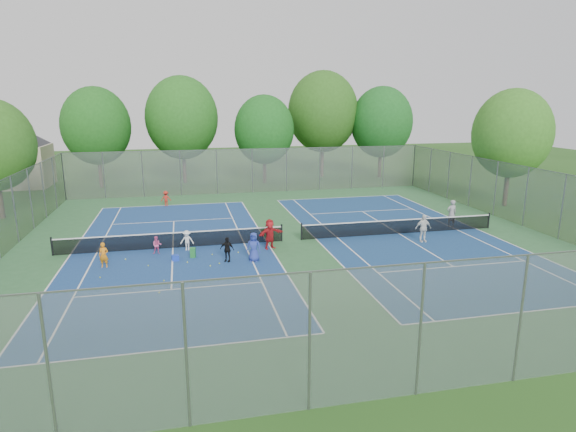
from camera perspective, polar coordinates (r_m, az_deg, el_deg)
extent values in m
plane|color=#234C18|center=(29.10, 0.43, -2.94)|extent=(120.00, 120.00, 0.00)
cube|color=#2E6135|center=(29.10, 0.43, -2.93)|extent=(32.00, 32.00, 0.01)
cube|color=navy|center=(28.42, -13.49, -3.70)|extent=(10.97, 23.77, 0.01)
cube|color=navy|center=(31.36, 13.00, -2.05)|extent=(10.97, 23.77, 0.01)
cube|color=black|center=(28.30, -13.54, -2.85)|extent=(12.87, 0.10, 0.91)
cube|color=black|center=(31.25, 13.04, -1.27)|extent=(12.87, 0.10, 0.91)
cube|color=gray|center=(44.09, -4.26, 5.35)|extent=(32.00, 0.10, 4.00)
cube|color=gray|center=(14.28, 15.40, -12.98)|extent=(32.00, 0.10, 4.00)
cube|color=gray|center=(35.70, 26.35, 2.03)|extent=(0.10, 32.00, 4.00)
cube|color=#B7A88C|center=(53.92, -29.53, 5.13)|extent=(6.00, 5.00, 4.00)
pyramid|color=#2D2D33|center=(53.59, -30.06, 9.56)|extent=(11.03, 11.03, 2.20)
cylinder|color=#443326|center=(50.22, -21.37, 5.17)|extent=(0.36, 0.36, 3.50)
ellipsoid|color=#1D591A|center=(49.85, -21.79, 9.89)|extent=(6.40, 6.40, 7.36)
cylinder|color=#443326|center=(50.59, -12.21, 6.05)|extent=(0.36, 0.36, 3.85)
ellipsoid|color=#24601C|center=(50.22, -12.47, 11.29)|extent=(7.20, 7.20, 8.28)
cylinder|color=#443326|center=(49.35, -2.79, 5.75)|extent=(0.36, 0.36, 3.15)
ellipsoid|color=#1A5A1B|center=(48.98, -2.85, 10.19)|extent=(6.00, 6.00, 6.90)
cylinder|color=#443326|center=(53.78, 4.07, 6.94)|extent=(0.36, 0.36, 4.20)
ellipsoid|color=#2A5919|center=(53.44, 4.16, 12.22)|extent=(7.60, 7.60, 8.74)
cylinder|color=#443326|center=(53.99, 10.83, 6.39)|extent=(0.36, 0.36, 3.50)
ellipsoid|color=#19571D|center=(53.64, 11.03, 10.87)|extent=(6.60, 6.60, 7.59)
cylinder|color=#443326|center=(39.87, -30.96, 1.95)|extent=(0.36, 0.36, 3.15)
cylinder|color=#443326|center=(42.22, 24.47, 3.46)|extent=(0.36, 0.36, 3.50)
ellipsoid|color=#336C1F|center=(41.79, 25.01, 8.86)|extent=(6.00, 6.00, 6.90)
cube|color=#193ABD|center=(26.17, -13.20, -4.86)|extent=(0.40, 0.40, 0.31)
cube|color=#258A36|center=(26.45, -11.21, -4.29)|extent=(0.32, 0.32, 0.55)
imported|color=orange|center=(26.06, -21.01, -4.36)|extent=(0.51, 0.37, 1.30)
imported|color=#E45896|center=(27.46, -15.27, -3.35)|extent=(0.51, 0.41, 1.01)
imported|color=white|center=(27.68, -11.88, -2.86)|extent=(0.81, 0.54, 1.16)
imported|color=black|center=(25.39, -7.24, -3.96)|extent=(0.84, 0.65, 1.34)
imported|color=#2A3C9A|center=(25.30, -4.09, -3.69)|extent=(0.89, 0.73, 1.56)
imported|color=red|center=(27.33, -2.16, -2.15)|extent=(1.68, 1.11, 1.74)
imported|color=red|center=(39.64, -14.26, 2.01)|extent=(0.83, 0.52, 1.24)
imported|color=gray|center=(33.83, 18.81, 0.29)|extent=(0.68, 0.45, 1.85)
imported|color=white|center=(29.76, 15.73, -1.41)|extent=(1.00, 0.44, 1.68)
sphere|color=#C6D631|center=(26.72, -8.98, -4.56)|extent=(0.07, 0.07, 0.07)
sphere|color=yellow|center=(23.10, -18.13, -8.02)|extent=(0.07, 0.07, 0.07)
sphere|color=#A5C32D|center=(27.57, -4.40, -3.85)|extent=(0.07, 0.07, 0.07)
sphere|color=yellow|center=(26.88, -5.92, -4.35)|extent=(0.07, 0.07, 0.07)
sphere|color=#EDF438|center=(27.02, -18.70, -4.92)|extent=(0.07, 0.07, 0.07)
sphere|color=#A3C12C|center=(25.67, -16.23, -5.71)|extent=(0.07, 0.07, 0.07)
sphere|color=#AFC32D|center=(23.42, -14.49, -7.46)|extent=(0.07, 0.07, 0.07)
sphere|color=#D5EF37|center=(24.94, -9.19, -5.89)|extent=(0.07, 0.07, 0.07)
sphere|color=gold|center=(24.76, -21.37, -6.83)|extent=(0.07, 0.07, 0.07)
sphere|color=#EEF238|center=(22.11, -14.99, -8.79)|extent=(0.07, 0.07, 0.07)
sphere|color=yellow|center=(25.70, -11.84, -5.42)|extent=(0.07, 0.07, 0.07)
sphere|color=#C5EC37|center=(25.22, -8.14, -5.63)|extent=(0.07, 0.07, 0.07)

